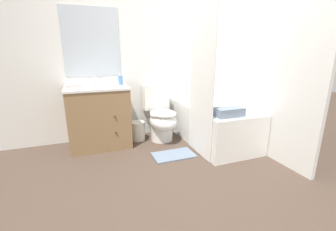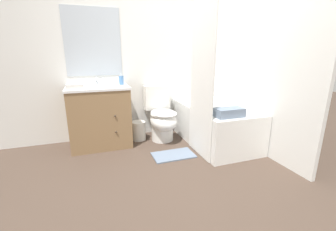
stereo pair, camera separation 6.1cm
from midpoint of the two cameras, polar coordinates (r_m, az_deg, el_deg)
name	(u,v)px [view 1 (the left image)]	position (r m, az deg, el deg)	size (l,w,h in m)	color
ground_plane	(187,178)	(2.52, 4.22, -15.54)	(14.00, 14.00, 0.00)	#47382D
wall_back	(146,56)	(3.62, -6.12, 14.83)	(8.00, 0.06, 2.50)	silver
wall_right	(245,56)	(3.46, 18.45, 14.08)	(0.05, 2.53, 2.50)	silver
vanity_cabinet	(99,116)	(3.31, -17.60, -0.15)	(0.83, 0.60, 0.86)	olive
sink_faucet	(95,82)	(3.41, -18.44, 8.02)	(0.14, 0.12, 0.12)	silver
toilet	(161,117)	(3.41, -2.29, -0.47)	(0.40, 0.69, 0.81)	white
bathtub	(213,124)	(3.42, 10.84, -2.02)	(0.78, 1.41, 0.55)	white
shower_curtain	(201,78)	(2.80, 7.87, 9.37)	(0.02, 0.59, 1.99)	white
wastebasket	(138,131)	(3.48, -8.19, -3.89)	(0.22, 0.22, 0.29)	silver
tissue_box	(103,83)	(3.28, -16.76, 7.97)	(0.13, 0.13, 0.10)	silver
soap_dispenser	(120,80)	(3.31, -12.50, 8.80)	(0.07, 0.07, 0.15)	#4C7AB2
hand_towel_folded	(74,87)	(3.04, -23.23, 6.69)	(0.20, 0.15, 0.07)	white
bath_towel_folded	(229,112)	(2.83, 14.68, 0.83)	(0.35, 0.18, 0.11)	slate
bath_mat	(174,155)	(2.99, 0.84, -9.99)	(0.54, 0.32, 0.02)	slate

